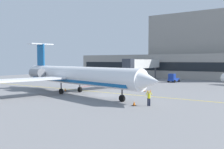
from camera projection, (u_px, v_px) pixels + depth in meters
name	position (u px, v px, depth m)	size (l,w,h in m)	color
ground	(101.00, 96.00, 38.61)	(120.00, 120.00, 0.11)	slate
terminal_building	(200.00, 54.00, 76.48)	(77.03, 14.81, 20.35)	gray
jet_bridge_west	(142.00, 64.00, 67.47)	(2.40, 18.90, 5.90)	silver
regional_jet	(73.00, 75.00, 40.63)	(33.26, 26.86, 8.76)	white
baggage_tug	(173.00, 78.00, 62.00)	(2.49, 3.12, 2.18)	#19389E
pushback_tractor	(115.00, 76.00, 71.78)	(3.40, 3.88, 2.17)	#19389E
marshaller	(149.00, 98.00, 29.62)	(0.68, 0.62, 1.94)	#191E33
safety_cone_alpha	(65.00, 90.00, 44.07)	(0.47, 0.47, 0.55)	orange
safety_cone_bravo	(134.00, 103.00, 29.92)	(0.47, 0.47, 0.55)	orange
safety_cone_charlie	(144.00, 90.00, 43.74)	(0.47, 0.47, 0.55)	orange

